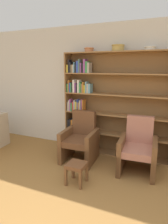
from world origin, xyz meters
TOP-DOWN VIEW (x-y plane):
  - wall_back at (0.00, 2.79)m, footprint 12.00×0.06m
  - bookshelf at (-0.20, 2.62)m, footprint 2.27×0.30m
  - bowl_slate at (-0.59, 2.60)m, footprint 0.21×0.21m
  - bowl_stoneware at (0.02, 2.60)m, footprint 0.26×0.26m
  - bowl_sage at (0.62, 2.60)m, footprint 0.22×0.22m
  - armchair_leather at (-0.56, 2.06)m, footprint 0.68×0.71m
  - armchair_cushioned at (0.59, 2.06)m, footprint 0.69×0.72m
  - footstool at (-0.25, 1.24)m, footprint 0.30×0.30m

SIDE VIEW (x-z plane):
  - footstool at x=-0.25m, z-range 0.10..0.45m
  - armchair_leather at x=-0.56m, z-range -0.07..0.91m
  - armchair_cushioned at x=0.59m, z-range -0.07..0.91m
  - bookshelf at x=-0.20m, z-range 0.01..2.17m
  - wall_back at x=0.00m, z-range 0.00..2.75m
  - bowl_sage at x=0.62m, z-range 2.17..2.24m
  - bowl_slate at x=-0.59m, z-range 2.17..2.26m
  - bowl_stoneware at x=0.02m, z-range 2.17..2.30m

